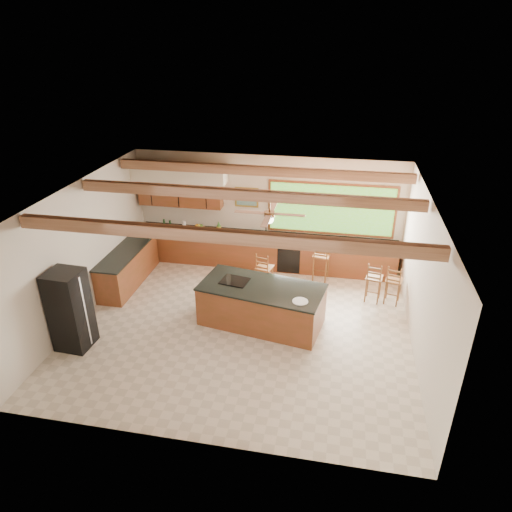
# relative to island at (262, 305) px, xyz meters

# --- Properties ---
(ground) EXTENTS (7.20, 7.20, 0.00)m
(ground) POSITION_rel_island_xyz_m (-0.40, -0.21, -0.46)
(ground) COLOR beige
(ground) RESTS_ON ground
(room_shell) EXTENTS (7.27, 6.54, 3.02)m
(room_shell) POSITION_rel_island_xyz_m (-0.57, 0.45, 1.75)
(room_shell) COLOR beige
(room_shell) RESTS_ON ground
(counter_run) EXTENTS (7.12, 3.10, 1.24)m
(counter_run) POSITION_rel_island_xyz_m (-1.22, 2.31, 0.00)
(counter_run) COLOR brown
(counter_run) RESTS_ON ground
(island) EXTENTS (2.82, 1.69, 0.94)m
(island) POSITION_rel_island_xyz_m (0.00, 0.00, 0.00)
(island) COLOR brown
(island) RESTS_ON ground
(refrigerator) EXTENTS (0.70, 0.68, 1.70)m
(refrigerator) POSITION_rel_island_xyz_m (-3.62, -1.51, 0.39)
(refrigerator) COLOR black
(refrigerator) RESTS_ON ground
(bar_stool_a) EXTENTS (0.46, 0.46, 1.06)m
(bar_stool_a) POSITION_rel_island_xyz_m (-0.18, 1.34, 0.17)
(bar_stool_a) COLOR brown
(bar_stool_a) RESTS_ON ground
(bar_stool_b) EXTENTS (0.46, 0.46, 1.14)m
(bar_stool_b) POSITION_rel_island_xyz_m (1.16, 2.18, 0.21)
(bar_stool_b) COLOR brown
(bar_stool_b) RESTS_ON ground
(bar_stool_c) EXTENTS (0.43, 0.43, 1.04)m
(bar_stool_c) POSITION_rel_island_xyz_m (2.45, 1.36, 0.15)
(bar_stool_c) COLOR brown
(bar_stool_c) RESTS_ON ground
(bar_stool_d) EXTENTS (0.44, 0.44, 1.02)m
(bar_stool_d) POSITION_rel_island_xyz_m (2.90, 1.34, 0.14)
(bar_stool_d) COLOR brown
(bar_stool_d) RESTS_ON ground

